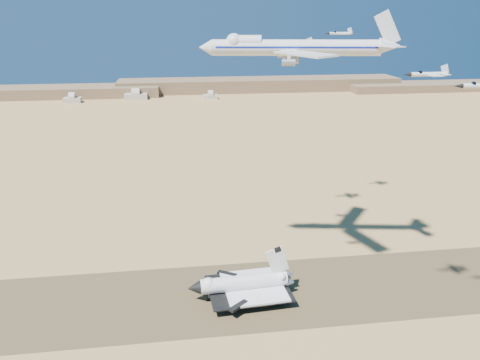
{
  "coord_description": "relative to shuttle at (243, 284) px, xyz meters",
  "views": [
    {
      "loc": [
        -6.46,
        -161.17,
        106.36
      ],
      "look_at": [
        16.66,
        8.0,
        46.36
      ],
      "focal_mm": 35.0,
      "sensor_mm": 36.0,
      "label": 1
    }
  ],
  "objects": [
    {
      "name": "shuttle",
      "position": [
        0.0,
        0.0,
        0.0
      ],
      "size": [
        42.45,
        27.76,
        20.87
      ],
      "rotation": [
        0.0,
        0.0,
        0.07
      ],
      "color": "silver",
      "rests_on": "runway"
    },
    {
      "name": "crew_c",
      "position": [
        6.57,
        -8.68,
        -4.76
      ],
      "size": [
        0.86,
        1.04,
        1.59
      ],
      "primitive_type": "imported",
      "rotation": [
        0.0,
        0.0,
        2.07
      ],
      "color": "#C26B0B",
      "rests_on": "runway"
    },
    {
      "name": "chase_jet_c",
      "position": [
        35.27,
        64.64,
        88.1
      ],
      "size": [
        16.55,
        8.72,
        4.12
      ],
      "rotation": [
        0.0,
        0.0,
        -0.01
      ],
      "color": "silver"
    },
    {
      "name": "ground",
      "position": [
        -16.55,
        1.33,
        -5.61
      ],
      "size": [
        1200.0,
        1200.0,
        0.0
      ],
      "primitive_type": "plane",
      "color": "#B2824F",
      "rests_on": "ground"
    },
    {
      "name": "crew_b",
      "position": [
        7.59,
        -9.22,
        -4.72
      ],
      "size": [
        0.82,
        0.93,
        1.66
      ],
      "primitive_type": "imported",
      "rotation": [
        0.0,
        0.0,
        2.13
      ],
      "color": "#C26B0B",
      "rests_on": "runway"
    },
    {
      "name": "ridgeline",
      "position": [
        48.77,
        528.64,
        2.02
      ],
      "size": [
        960.0,
        90.0,
        18.0
      ],
      "color": "brown",
      "rests_on": "ground"
    },
    {
      "name": "carrier_747",
      "position": [
        20.63,
        19.75,
        89.44
      ],
      "size": [
        76.16,
        58.02,
        18.9
      ],
      "rotation": [
        0.0,
        0.0,
        -0.17
      ],
      "color": "silver"
    },
    {
      "name": "chase_jet_d",
      "position": [
        61.96,
        82.68,
        92.38
      ],
      "size": [
        14.63,
        7.7,
        3.65
      ],
      "rotation": [
        0.0,
        0.0,
        -0.0
      ],
      "color": "silver"
    },
    {
      "name": "hangars",
      "position": [
        -80.55,
        479.77,
        -0.78
      ],
      "size": [
        200.5,
        29.5,
        30.0
      ],
      "color": "beige",
      "rests_on": "ground"
    },
    {
      "name": "crew_a",
      "position": [
        6.06,
        -6.8,
        -4.64
      ],
      "size": [
        0.58,
        0.75,
        1.82
      ],
      "primitive_type": "imported",
      "rotation": [
        0.0,
        0.0,
        1.33
      ],
      "color": "#C26B0B",
      "rests_on": "runway"
    },
    {
      "name": "runway",
      "position": [
        -16.55,
        1.33,
        -5.58
      ],
      "size": [
        600.0,
        50.0,
        0.06
      ],
      "primitive_type": "cube",
      "color": "brown",
      "rests_on": "ground"
    },
    {
      "name": "chase_jet_a",
      "position": [
        51.55,
        -27.24,
        84.45
      ],
      "size": [
        14.37,
        7.57,
        3.58
      ],
      "rotation": [
        0.0,
        0.0,
        0.0
      ],
      "color": "silver"
    }
  ]
}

